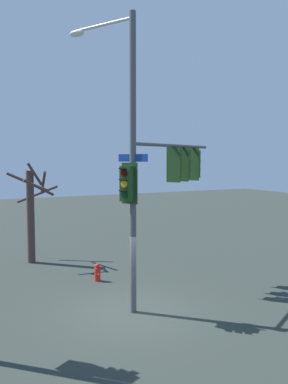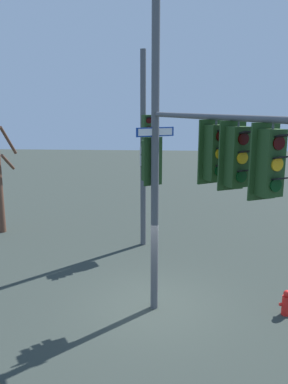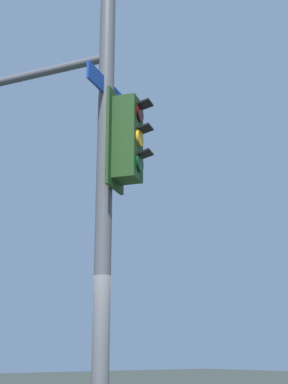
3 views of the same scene
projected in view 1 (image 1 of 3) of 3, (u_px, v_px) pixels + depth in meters
name	position (u px, v px, depth m)	size (l,w,h in m)	color
ground_plane	(131.00, 313.00, 13.09)	(80.00, 80.00, 0.00)	#2C342F
main_signal_pole_assembly	(155.00, 159.00, 14.02)	(3.01, 6.02, 9.53)	#4C4F54
fire_hydrant	(97.00, 273.00, 16.46)	(0.38, 0.24, 0.73)	red
bare_tree_behind_pole	(32.00, 211.00, 19.22)	(2.65, 2.62, 4.83)	#453430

